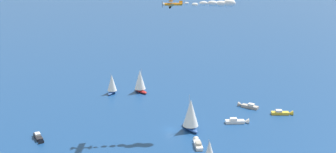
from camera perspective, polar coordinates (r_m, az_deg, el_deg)
ground_plane at (r=168.05m, az=0.19°, el=-6.83°), size 2000.00×2000.00×0.00m
sailboat_near_centre at (r=143.31m, az=5.35°, el=-9.53°), size 5.37×5.90×8.06m
motorboat_far_port at (r=175.83m, az=9.02°, el=-5.72°), size 5.69×9.42×2.67m
sailboat_offshore at (r=208.99m, az=-7.23°, el=-0.94°), size 7.29×6.98×10.17m
motorboat_trailing at (r=155.27m, az=3.84°, el=-8.60°), size 9.08×5.06×2.56m
motorboat_ahead at (r=165.87m, az=-16.30°, el=-7.59°), size 8.45×2.56×2.43m
sailboat_mid_cluster at (r=209.31m, az=-3.62°, el=-0.56°), size 9.74×6.18×12.11m
motorboat_outer_ring_a at (r=188.42m, az=14.59°, el=-4.55°), size 5.99×8.85×2.55m
sailboat_outer_ring_b at (r=165.50m, az=2.93°, el=-4.90°), size 10.64×5.97×13.63m
motorboat_outer_ring_c at (r=193.29m, az=10.16°, el=-3.73°), size 8.88×6.74×2.62m
biplane_lead at (r=147.76m, az=0.45°, el=9.33°), size 7.43×7.13×3.75m
smoke_trail_lead at (r=150.67m, az=6.66°, el=9.33°), size 7.42×17.46×3.27m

